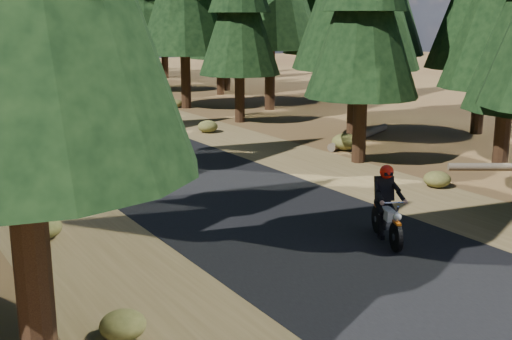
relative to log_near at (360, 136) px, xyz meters
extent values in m
plane|color=#4C311B|center=(-8.75, -7.49, -0.16)|extent=(120.00, 120.00, 0.00)
cube|color=black|center=(-8.75, -2.49, -0.15)|extent=(6.00, 100.00, 0.01)
cube|color=brown|center=(-13.35, -2.49, -0.16)|extent=(3.20, 100.00, 0.01)
cube|color=brown|center=(-4.15, -2.49, -0.16)|extent=(3.20, 100.00, 0.01)
cylinder|color=black|center=(-15.37, -10.58, 2.69)|extent=(0.53, 0.53, 5.71)
cylinder|color=black|center=(0.92, -6.02, 2.49)|extent=(0.51, 0.51, 5.29)
cylinder|color=black|center=(-2.70, -3.01, 2.10)|extent=(0.48, 0.48, 4.52)
cone|color=black|center=(-2.70, -3.01, 4.92)|extent=(3.84, 3.84, 5.65)
cylinder|color=black|center=(-0.47, -0.09, 2.76)|extent=(0.53, 0.53, 5.84)
cylinder|color=black|center=(2.46, 2.85, 3.06)|extent=(0.56, 0.56, 6.43)
cylinder|color=black|center=(-1.77, 6.58, 2.09)|extent=(0.48, 0.48, 4.51)
cone|color=black|center=(-1.77, 6.58, 4.91)|extent=(3.83, 3.83, 5.64)
cylinder|color=black|center=(1.73, 9.32, 3.08)|extent=(0.56, 0.56, 6.47)
cylinder|color=black|center=(-1.82, 12.25, 2.75)|extent=(0.53, 0.53, 5.83)
cylinder|color=black|center=(2.77, 16.66, 2.15)|extent=(0.48, 0.48, 4.61)
cone|color=black|center=(2.77, 16.66, 5.03)|extent=(3.92, 3.92, 5.77)
cylinder|color=black|center=(-0.41, 20.92, 2.72)|extent=(0.53, 0.53, 5.76)
cylinder|color=black|center=(4.28, 24.60, 2.67)|extent=(0.53, 0.53, 5.66)
cylinder|color=black|center=(5.25, -1.49, 2.64)|extent=(0.52, 0.52, 5.60)
cylinder|color=black|center=(4.25, 18.51, 2.84)|extent=(0.54, 0.54, 6.00)
cylinder|color=black|center=(6.25, 10.51, 2.64)|extent=(0.52, 0.52, 5.60)
cylinder|color=black|center=(-1.75, 29.51, 2.84)|extent=(0.54, 0.54, 6.00)
cylinder|color=black|center=(1.25, 32.51, 3.04)|extent=(0.56, 0.56, 6.40)
cylinder|color=black|center=(-4.75, 35.51, 3.04)|extent=(0.56, 0.56, 6.40)
cylinder|color=black|center=(4.25, 28.51, 2.84)|extent=(0.54, 0.54, 6.00)
cylinder|color=#4C4233|center=(0.00, 0.00, 0.00)|extent=(5.04, 2.69, 0.32)
cylinder|color=#4C4233|center=(0.56, -6.48, -0.04)|extent=(3.21, 2.17, 0.24)
ellipsoid|color=#474C1E|center=(-2.94, -6.80, 0.08)|extent=(0.80, 0.80, 0.48)
ellipsoid|color=#474C1E|center=(-4.41, 4.88, 0.10)|extent=(0.87, 0.87, 0.52)
ellipsoid|color=#474C1E|center=(-1.76, -1.19, 0.15)|extent=(1.04, 1.04, 0.62)
ellipsoid|color=#474C1E|center=(-2.26, 12.67, 0.06)|extent=(0.74, 0.74, 0.44)
ellipsoid|color=#474C1E|center=(-13.97, -5.19, 0.10)|extent=(0.86, 0.86, 0.52)
ellipsoid|color=#474C1E|center=(-14.09, -10.57, 0.06)|extent=(0.74, 0.74, 0.44)
cube|color=black|center=(-7.51, -9.50, 1.01)|extent=(0.45, 0.38, 0.56)
sphere|color=red|center=(-7.51, -9.50, 1.42)|extent=(0.41, 0.41, 0.31)
cube|color=black|center=(-10.47, -1.16, 0.87)|extent=(0.36, 0.25, 0.49)
sphere|color=black|center=(-10.47, -1.16, 1.23)|extent=(0.31, 0.31, 0.27)
camera|label=1|loc=(-17.21, -19.47, 4.78)|focal=45.00mm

